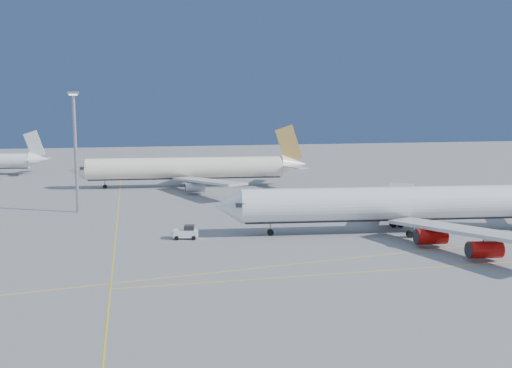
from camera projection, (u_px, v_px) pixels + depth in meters
The scene contains 6 objects.
ground at pixel (355, 247), 96.75m from camera, with size 500.00×500.00×0.00m, color slate.
taxiway_lines at pixel (263, 243), 99.71m from camera, with size 118.86×140.00×0.02m.
airliner_virgin at pixel (408, 204), 107.60m from camera, with size 72.86×65.09×17.97m.
airliner_etihad at pixel (191, 168), 167.48m from camera, with size 69.84×64.34×18.22m.
pushback_tug at pixel (186, 233), 102.72m from camera, with size 4.70×3.36×2.45m.
light_mast at pixel (75, 142), 126.37m from camera, with size 2.32×2.32×26.89m.
Camera 1 is at (-37.00, -88.45, 23.84)m, focal length 40.00 mm.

